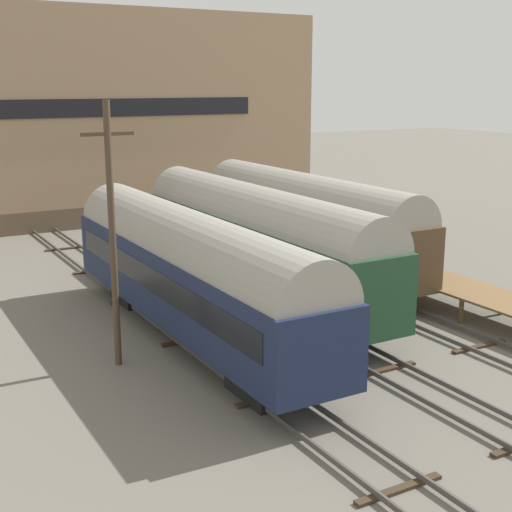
% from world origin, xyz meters
% --- Properties ---
extents(ground_plane, '(200.00, 200.00, 0.00)m').
position_xyz_m(ground_plane, '(0.00, 0.00, 0.00)').
color(ground_plane, '#6B665B').
extents(track_left, '(2.60, 60.00, 0.26)m').
position_xyz_m(track_left, '(-4.54, 0.00, 0.14)').
color(track_left, '#4C4742').
rests_on(track_left, ground).
extents(track_middle, '(2.60, 60.00, 0.26)m').
position_xyz_m(track_middle, '(0.00, 0.00, 0.14)').
color(track_middle, '#4C4742').
rests_on(track_middle, ground).
extents(track_right, '(2.60, 60.00, 0.26)m').
position_xyz_m(track_right, '(4.54, 0.00, 0.14)').
color(track_right, '#4C4742').
rests_on(track_right, ground).
extents(train_car_green, '(3.00, 17.62, 5.36)m').
position_xyz_m(train_car_green, '(0.00, 6.01, 3.05)').
color(train_car_green, black).
rests_on(train_car_green, ground).
extents(train_car_brown, '(3.08, 16.55, 5.29)m').
position_xyz_m(train_car_brown, '(4.54, 8.89, 3.00)').
color(train_car_brown, black).
rests_on(train_car_brown, ground).
extents(train_car_navy, '(3.11, 17.83, 5.08)m').
position_xyz_m(train_car_navy, '(-4.54, 3.16, 2.87)').
color(train_car_navy, black).
rests_on(train_car_navy, ground).
extents(station_platform, '(2.66, 14.80, 1.13)m').
position_xyz_m(station_platform, '(7.19, -0.59, 1.05)').
color(station_platform, brown).
rests_on(station_platform, ground).
extents(bench, '(1.40, 0.40, 0.91)m').
position_xyz_m(bench, '(6.90, 2.98, 1.62)').
color(bench, '#2D4C33').
rests_on(bench, station_platform).
extents(person_worker, '(0.32, 0.32, 1.75)m').
position_xyz_m(person_worker, '(-1.98, -2.04, 1.06)').
color(person_worker, '#282833').
rests_on(person_worker, ground).
extents(utility_pole, '(1.80, 0.24, 9.17)m').
position_xyz_m(utility_pole, '(-7.80, 2.18, 4.75)').
color(utility_pole, '#473828').
rests_on(utility_pole, ground).
extents(warehouse_building, '(37.99, 13.19, 14.71)m').
position_xyz_m(warehouse_building, '(-2.34, 33.08, 7.36)').
color(warehouse_building, brown).
rests_on(warehouse_building, ground).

